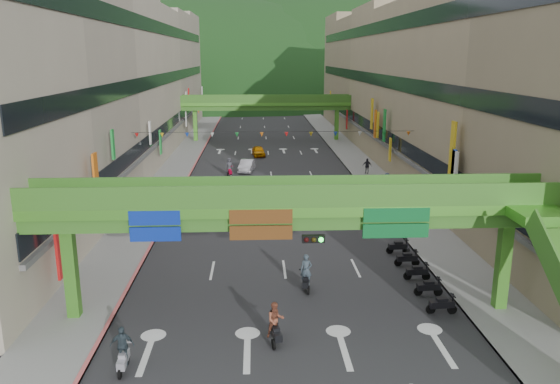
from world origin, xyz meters
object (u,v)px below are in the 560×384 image
at_px(scooter_rider_near, 306,274).
at_px(car_silver, 247,166).
at_px(pedestrian_red, 409,211).
at_px(overpass_near, 311,221).
at_px(scooter_rider_mid, 275,323).
at_px(car_yellow, 258,151).

height_order(scooter_rider_near, car_silver, scooter_rider_near).
xyz_separation_m(car_silver, pedestrian_red, (13.36, -19.84, 0.13)).
height_order(overpass_near, scooter_rider_near, overpass_near).
height_order(scooter_rider_near, scooter_rider_mid, scooter_rider_near).
distance_m(overpass_near, pedestrian_red, 19.64).
xyz_separation_m(scooter_rider_near, car_silver, (-3.81, 32.92, -0.34)).
height_order(scooter_rider_mid, car_silver, scooter_rider_mid).
bearing_deg(car_yellow, scooter_rider_mid, -95.83).
distance_m(car_silver, car_yellow, 10.05).
bearing_deg(car_silver, scooter_rider_mid, -78.47).
bearing_deg(overpass_near, car_silver, 95.78).
bearing_deg(car_silver, car_yellow, 90.73).
distance_m(scooter_rider_mid, car_yellow, 48.68).
relative_size(car_silver, car_yellow, 1.09).
bearing_deg(car_yellow, overpass_near, -93.55).
bearing_deg(car_silver, overpass_near, -75.43).
height_order(car_yellow, pedestrian_red, pedestrian_red).
bearing_deg(car_silver, pedestrian_red, -47.26).
bearing_deg(car_yellow, car_silver, -104.41).
bearing_deg(scooter_rider_near, pedestrian_red, 53.86).
bearing_deg(car_yellow, pedestrian_red, -74.50).
bearing_deg(scooter_rider_mid, scooter_rider_near, 71.37).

